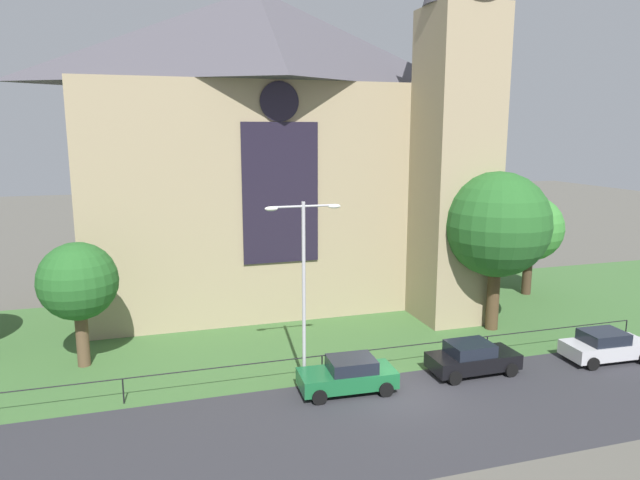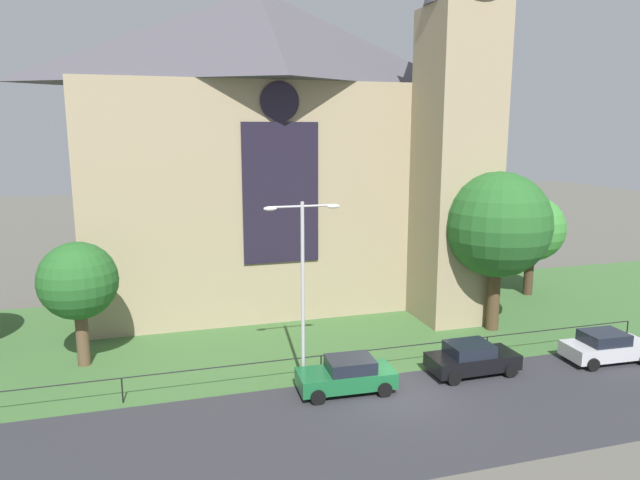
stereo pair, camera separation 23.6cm
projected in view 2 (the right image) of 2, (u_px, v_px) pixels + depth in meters
name	position (u px, v px, depth m)	size (l,w,h in m)	color
ground	(327.00, 322.00, 34.18)	(160.00, 160.00, 0.00)	#56544C
road_asphalt	(415.00, 416.00, 22.86)	(120.00, 8.00, 0.01)	#2D2D33
grass_verge	(338.00, 333.00, 32.29)	(120.00, 20.00, 0.01)	#3D6633
church_building	(274.00, 145.00, 37.49)	(23.20, 16.20, 26.00)	tan
iron_railing	(321.00, 358.00, 26.21)	(34.67, 0.07, 1.13)	black
tree_right_near	(498.00, 225.00, 31.83)	(5.89, 5.89, 9.04)	#4C3823
tree_right_far	(532.00, 229.00, 39.15)	(4.47, 4.47, 6.89)	#423021
tree_left_near	(78.00, 282.00, 27.15)	(3.71, 3.71, 6.08)	brown
streetlamp_near	(303.00, 270.00, 25.08)	(3.37, 0.26, 8.22)	#B2B2B7
parked_car_green	(347.00, 375.00, 24.94)	(4.27, 2.17, 1.51)	#196033
parked_car_black	(472.00, 358.00, 26.78)	(4.22, 2.05, 1.51)	black
parked_car_silver	(606.00, 347.00, 28.25)	(4.27, 2.17, 1.51)	#B7B7BC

